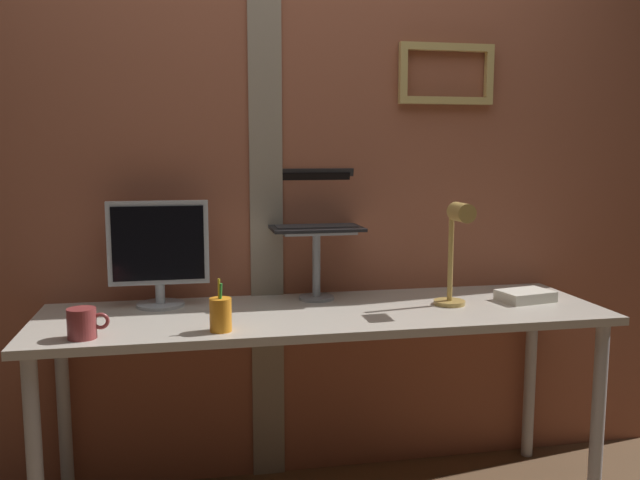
{
  "coord_description": "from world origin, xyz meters",
  "views": [
    {
      "loc": [
        -0.42,
        -2.29,
        1.36
      ],
      "look_at": [
        0.07,
        0.15,
        1.02
      ],
      "focal_mm": 37.27,
      "sensor_mm": 36.0,
      "label": 1
    }
  ],
  "objects_px": {
    "laptop": "(313,211)",
    "monitor": "(159,249)",
    "desk_lamp": "(457,243)",
    "pen_cup": "(221,314)",
    "coffee_mug": "(83,323)"
  },
  "relations": [
    {
      "from": "pen_cup",
      "to": "monitor",
      "type": "bearing_deg",
      "value": 117.6
    },
    {
      "from": "desk_lamp",
      "to": "laptop",
      "type": "bearing_deg",
      "value": 146.79
    },
    {
      "from": "laptop",
      "to": "coffee_mug",
      "type": "relative_size",
      "value": 2.75
    },
    {
      "from": "monitor",
      "to": "coffee_mug",
      "type": "xyz_separation_m",
      "value": [
        -0.22,
        -0.4,
        -0.17
      ]
    },
    {
      "from": "coffee_mug",
      "to": "laptop",
      "type": "bearing_deg",
      "value": 29.82
    },
    {
      "from": "desk_lamp",
      "to": "pen_cup",
      "type": "xyz_separation_m",
      "value": [
        -0.88,
        -0.16,
        -0.19
      ]
    },
    {
      "from": "desk_lamp",
      "to": "pen_cup",
      "type": "relative_size",
      "value": 2.27
    },
    {
      "from": "laptop",
      "to": "monitor",
      "type": "bearing_deg",
      "value": -172.87
    },
    {
      "from": "pen_cup",
      "to": "coffee_mug",
      "type": "relative_size",
      "value": 1.36
    },
    {
      "from": "monitor",
      "to": "laptop",
      "type": "relative_size",
      "value": 1.13
    },
    {
      "from": "desk_lamp",
      "to": "coffee_mug",
      "type": "height_order",
      "value": "desk_lamp"
    },
    {
      "from": "laptop",
      "to": "coffee_mug",
      "type": "height_order",
      "value": "laptop"
    },
    {
      "from": "monitor",
      "to": "desk_lamp",
      "type": "bearing_deg",
      "value": -12.5
    },
    {
      "from": "monitor",
      "to": "pen_cup",
      "type": "bearing_deg",
      "value": -62.4
    },
    {
      "from": "monitor",
      "to": "desk_lamp",
      "type": "relative_size",
      "value": 1.01
    }
  ]
}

